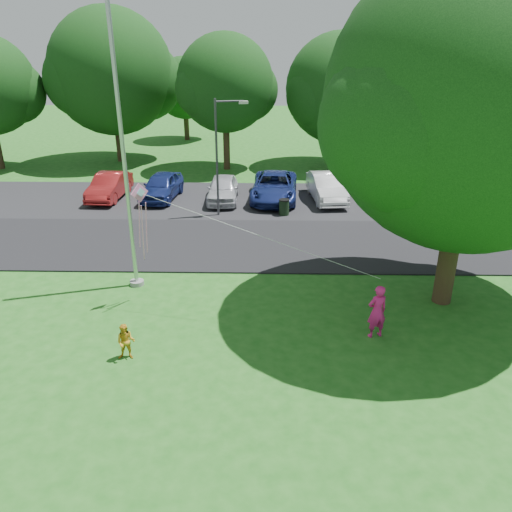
{
  "coord_description": "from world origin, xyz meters",
  "views": [
    {
      "loc": [
        1.16,
        -11.06,
        8.09
      ],
      "look_at": [
        0.83,
        4.0,
        1.6
      ],
      "focal_mm": 35.0,
      "sensor_mm": 36.0,
      "label": 1
    }
  ],
  "objects_px": {
    "big_tree": "(470,110)",
    "trash_can": "(284,208)",
    "child_yellow": "(126,342)",
    "kite": "(147,208)",
    "street_lamp": "(221,148)",
    "woman": "(377,311)",
    "flagpole": "(125,171)"
  },
  "relations": [
    {
      "from": "big_tree",
      "to": "child_yellow",
      "type": "relative_size",
      "value": 10.18
    },
    {
      "from": "flagpole",
      "to": "child_yellow",
      "type": "height_order",
      "value": "flagpole"
    },
    {
      "from": "street_lamp",
      "to": "flagpole",
      "type": "bearing_deg",
      "value": -119.51
    },
    {
      "from": "street_lamp",
      "to": "child_yellow",
      "type": "height_order",
      "value": "street_lamp"
    },
    {
      "from": "street_lamp",
      "to": "woman",
      "type": "height_order",
      "value": "street_lamp"
    },
    {
      "from": "big_tree",
      "to": "trash_can",
      "type": "bearing_deg",
      "value": 118.94
    },
    {
      "from": "trash_can",
      "to": "big_tree",
      "type": "xyz_separation_m",
      "value": [
        4.97,
        -8.98,
        5.84
      ]
    },
    {
      "from": "kite",
      "to": "street_lamp",
      "type": "bearing_deg",
      "value": 35.9
    },
    {
      "from": "flagpole",
      "to": "trash_can",
      "type": "distance_m",
      "value": 10.34
    },
    {
      "from": "big_tree",
      "to": "child_yellow",
      "type": "distance_m",
      "value": 11.76
    },
    {
      "from": "flagpole",
      "to": "woman",
      "type": "relative_size",
      "value": 5.98
    },
    {
      "from": "child_yellow",
      "to": "kite",
      "type": "distance_m",
      "value": 4.3
    },
    {
      "from": "flagpole",
      "to": "big_tree",
      "type": "height_order",
      "value": "big_tree"
    },
    {
      "from": "woman",
      "to": "kite",
      "type": "bearing_deg",
      "value": -34.35
    },
    {
      "from": "big_tree",
      "to": "woman",
      "type": "xyz_separation_m",
      "value": [
        -2.59,
        -2.16,
        -5.43
      ]
    },
    {
      "from": "trash_can",
      "to": "child_yellow",
      "type": "xyz_separation_m",
      "value": [
        -4.7,
        -12.44,
        0.1
      ]
    },
    {
      "from": "flagpole",
      "to": "big_tree",
      "type": "xyz_separation_m",
      "value": [
        10.51,
        -1.09,
        2.1
      ]
    },
    {
      "from": "street_lamp",
      "to": "kite",
      "type": "xyz_separation_m",
      "value": [
        -1.54,
        -9.16,
        -0.09
      ]
    },
    {
      "from": "trash_can",
      "to": "woman",
      "type": "distance_m",
      "value": 11.4
    },
    {
      "from": "trash_can",
      "to": "kite",
      "type": "height_order",
      "value": "kite"
    },
    {
      "from": "woman",
      "to": "big_tree",
      "type": "bearing_deg",
      "value": -158.81
    },
    {
      "from": "street_lamp",
      "to": "big_tree",
      "type": "xyz_separation_m",
      "value": [
        8.05,
        -8.96,
        2.85
      ]
    },
    {
      "from": "kite",
      "to": "big_tree",
      "type": "bearing_deg",
      "value": -43.37
    },
    {
      "from": "flagpole",
      "to": "street_lamp",
      "type": "relative_size",
      "value": 1.76
    },
    {
      "from": "big_tree",
      "to": "kite",
      "type": "distance_m",
      "value": 10.03
    },
    {
      "from": "trash_can",
      "to": "woman",
      "type": "xyz_separation_m",
      "value": [
        2.37,
        -11.15,
        0.41
      ]
    },
    {
      "from": "trash_can",
      "to": "child_yellow",
      "type": "bearing_deg",
      "value": -110.71
    },
    {
      "from": "flagpole",
      "to": "kite",
      "type": "relative_size",
      "value": 1.35
    },
    {
      "from": "flagpole",
      "to": "kite",
      "type": "bearing_deg",
      "value": -54.29
    },
    {
      "from": "child_yellow",
      "to": "kite",
      "type": "relative_size",
      "value": 0.14
    },
    {
      "from": "big_tree",
      "to": "kite",
      "type": "xyz_separation_m",
      "value": [
        -9.59,
        -0.2,
        -2.94
      ]
    },
    {
      "from": "woman",
      "to": "child_yellow",
      "type": "relative_size",
      "value": 1.57
    }
  ]
}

